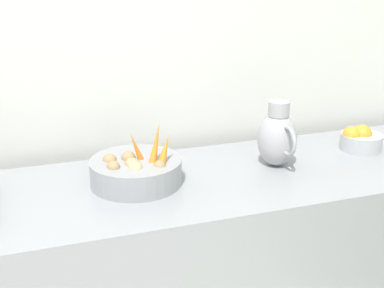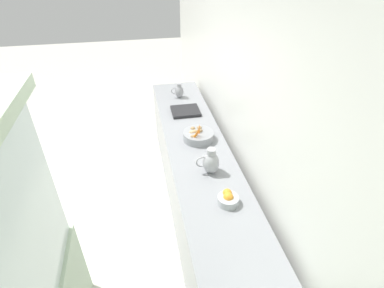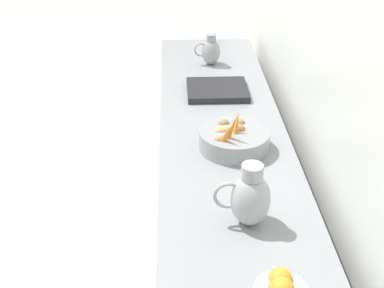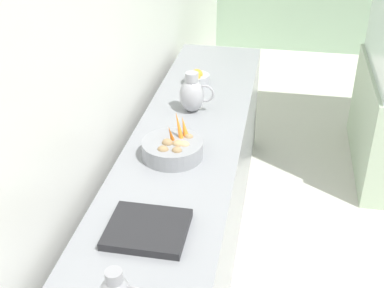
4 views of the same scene
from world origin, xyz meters
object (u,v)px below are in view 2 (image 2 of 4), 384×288
at_px(orange_bowl, 228,199).
at_px(metal_pitcher_short, 179,91).
at_px(vegetable_colander, 198,136).
at_px(metal_pitcher_tall, 211,162).

bearing_deg(orange_bowl, metal_pitcher_short, -87.95).
xyz_separation_m(vegetable_colander, metal_pitcher_short, (0.03, -1.07, 0.04)).
height_order(vegetable_colander, orange_bowl, vegetable_colander).
xyz_separation_m(orange_bowl, metal_pitcher_short, (0.07, -2.02, 0.04)).
distance_m(orange_bowl, metal_pitcher_short, 2.03).
bearing_deg(orange_bowl, vegetable_colander, -87.59).
height_order(orange_bowl, metal_pitcher_short, metal_pitcher_short).
distance_m(vegetable_colander, orange_bowl, 0.96).
relative_size(vegetable_colander, metal_pitcher_tall, 1.28).
bearing_deg(metal_pitcher_short, orange_bowl, 92.05).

